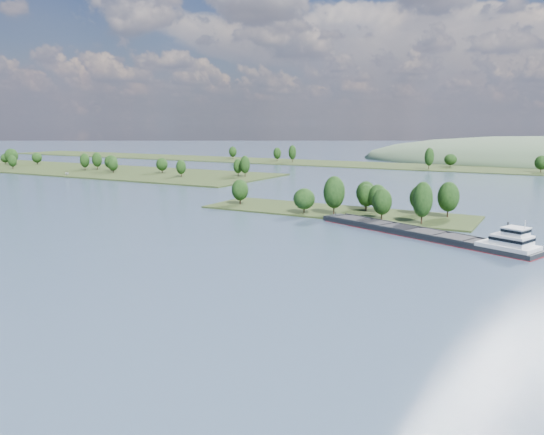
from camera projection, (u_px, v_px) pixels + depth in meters
The scene contains 6 objects.
ground at pixel (251, 245), 143.97m from camera, with size 1800.00×1800.00×0.00m, color #3A4C65.
tree_island at pixel (352, 203), 191.37m from camera, with size 100.00×30.00×14.91m.
left_bank at pixel (76, 169), 373.59m from camera, with size 300.00×80.00×14.51m.
back_shoreline at pixel (462, 168), 381.12m from camera, with size 900.00×60.00×16.37m.
cargo_barge at pixel (432, 234), 151.25m from camera, with size 68.29×33.93×9.51m.
motorboat at pixel (67, 174), 333.61m from camera, with size 1.99×5.29×2.04m, color silver.
Camera 1 is at (72.77, -0.24, 32.52)m, focal length 35.00 mm.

